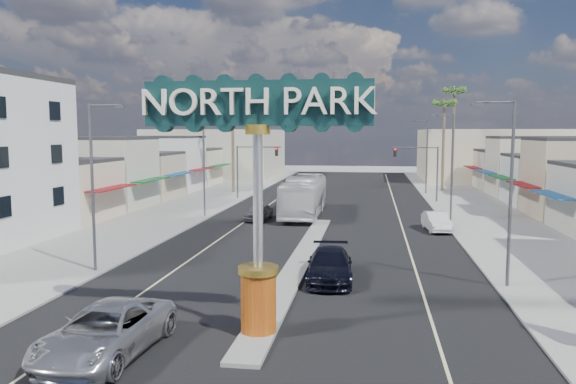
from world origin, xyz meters
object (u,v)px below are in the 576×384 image
(gateway_sign, at_px, (258,176))
(car_parked_left, at_px, (259,212))
(streetlight_r_near, at_px, (508,184))
(palm_right_far, at_px, (454,97))
(suv_right, at_px, (330,265))
(streetlight_r_far, at_px, (425,153))
(traffic_signal_left, at_px, (253,161))
(car_parked_right, at_px, (436,222))
(streetlight_l_near, at_px, (95,178))
(streetlight_l_mid, at_px, (206,160))
(streetlight_l_far, at_px, (257,152))
(city_bus, at_px, (304,196))
(palm_right_mid, at_px, (444,108))
(palm_left_far, at_px, (232,100))
(suv_left, at_px, (106,331))
(traffic_signal_right, at_px, (420,163))
(streetlight_r_mid, at_px, (450,162))

(gateway_sign, distance_m, car_parked_left, 28.06)
(gateway_sign, bearing_deg, streetlight_r_near, 37.55)
(palm_right_far, bearing_deg, gateway_sign, -104.03)
(suv_right, bearing_deg, streetlight_r_far, 75.27)
(traffic_signal_left, xyz_separation_m, car_parked_right, (18.18, -18.16, -3.55))
(streetlight_l_near, relative_size, streetlight_l_mid, 1.00)
(streetlight_l_far, xyz_separation_m, streetlight_r_far, (20.87, 0.00, 0.00))
(streetlight_l_near, distance_m, suv_right, 13.16)
(gateway_sign, xyz_separation_m, city_bus, (-2.00, 30.52, -4.15))
(traffic_signal_left, distance_m, streetlight_l_far, 8.14)
(streetlight_l_mid, relative_size, car_parked_left, 2.15)
(traffic_signal_left, relative_size, car_parked_left, 1.43)
(streetlight_l_far, bearing_deg, streetlight_r_near, -63.58)
(palm_right_mid, xyz_separation_m, suv_right, (-10.98, -45.89, -9.80))
(palm_left_far, xyz_separation_m, city_bus, (11.00, -17.50, -9.72))
(suv_left, bearing_deg, streetlight_r_far, 77.75)
(streetlight_l_near, relative_size, car_parked_right, 2.04)
(traffic_signal_right, bearing_deg, palm_left_far, 164.85)
(palm_left_far, relative_size, car_parked_left, 3.12)
(traffic_signal_left, relative_size, suv_left, 0.98)
(streetlight_l_mid, relative_size, city_bus, 0.71)
(car_parked_right, bearing_deg, suv_left, -123.91)
(streetlight_l_near, distance_m, palm_left_far, 40.59)
(city_bus, bearing_deg, palm_right_far, 59.79)
(city_bus, bearing_deg, streetlight_r_mid, -11.62)
(palm_left_far, xyz_separation_m, palm_right_far, (28.00, 12.00, 0.89))
(streetlight_l_mid, height_order, streetlight_l_far, same)
(city_bus, bearing_deg, car_parked_right, -31.45)
(palm_left_far, bearing_deg, streetlight_l_mid, -82.69)
(streetlight_r_far, xyz_separation_m, car_parked_left, (-15.93, -23.00, -4.35))
(gateway_sign, bearing_deg, streetlight_l_far, 101.78)
(streetlight_r_near, xyz_separation_m, palm_right_mid, (2.57, 46.00, 5.54))
(traffic_signal_right, distance_m, car_parked_left, 21.29)
(car_parked_right, bearing_deg, streetlight_r_near, -91.41)
(streetlight_r_near, bearing_deg, palm_right_mid, 86.81)
(suv_left, bearing_deg, palm_right_mid, 76.43)
(streetlight_l_far, xyz_separation_m, streetlight_r_mid, (20.87, -22.00, 0.00))
(car_parked_left, bearing_deg, suv_right, -61.96)
(suv_left, distance_m, car_parked_right, 29.81)
(streetlight_l_mid, distance_m, car_parked_right, 20.34)
(suv_right, relative_size, city_bus, 0.43)
(traffic_signal_left, distance_m, palm_right_mid, 26.01)
(streetlight_l_near, bearing_deg, streetlight_r_near, 0.00)
(streetlight_r_near, bearing_deg, gateway_sign, -142.45)
(palm_left_far, bearing_deg, gateway_sign, -74.85)
(traffic_signal_left, relative_size, streetlight_r_mid, 0.67)
(suv_left, bearing_deg, streetlight_r_mid, 67.51)
(streetlight_l_mid, height_order, streetlight_r_far, same)
(suv_right, bearing_deg, streetlight_l_near, 177.13)
(streetlight_l_mid, height_order, streetlight_r_mid, same)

